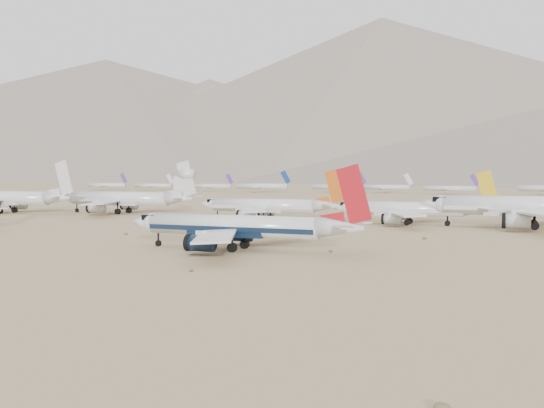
# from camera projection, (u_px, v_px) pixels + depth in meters

# --- Properties ---
(ground) EXTENTS (7000.00, 7000.00, 0.00)m
(ground) POSITION_uv_depth(u_px,v_px,m) (211.00, 247.00, 121.75)
(ground) COLOR olive
(ground) RESTS_ON ground
(main_airliner) EXTENTS (47.24, 46.14, 16.67)m
(main_airliner) POSITION_uv_depth(u_px,v_px,m) (242.00, 227.00, 116.85)
(main_airliner) COLOR silver
(main_airliner) RESTS_ON ground
(row2_navy_widebody) EXTENTS (58.87, 57.57, 20.94)m
(row2_navy_widebody) POSITION_uv_depth(u_px,v_px,m) (538.00, 207.00, 161.40)
(row2_navy_widebody) COLOR silver
(row2_navy_widebody) RESTS_ON ground
(row2_gold_tail) EXTENTS (44.49, 43.51, 15.84)m
(row2_gold_tail) POSITION_uv_depth(u_px,v_px,m) (411.00, 209.00, 174.27)
(row2_gold_tail) COLOR silver
(row2_gold_tail) RESTS_ON ground
(row2_orange_tail) EXTENTS (45.45, 44.46, 16.21)m
(row2_orange_tail) POSITION_uv_depth(u_px,v_px,m) (269.00, 206.00, 189.46)
(row2_orange_tail) COLOR silver
(row2_orange_tail) RESTS_ON ground
(row2_white_trijet) EXTENTS (54.61, 53.37, 19.35)m
(row2_white_trijet) POSITION_uv_depth(u_px,v_px,m) (126.00, 198.00, 220.37)
(row2_white_trijet) COLOR silver
(row2_white_trijet) RESTS_ON ground
(row2_white_twin) EXTENTS (54.46, 53.29, 19.46)m
(row2_white_twin) POSITION_uv_depth(u_px,v_px,m) (9.00, 198.00, 223.01)
(row2_white_twin) COLOR silver
(row2_white_twin) RESTS_ON ground
(distant_storage_row) EXTENTS (479.08, 54.93, 14.45)m
(distant_storage_row) POSITION_uv_depth(u_px,v_px,m) (359.00, 187.00, 442.37)
(distant_storage_row) COLOR silver
(distant_storage_row) RESTS_ON ground
(mountain_range) EXTENTS (7354.00, 3024.00, 470.00)m
(mountain_range) POSITION_uv_depth(u_px,v_px,m) (515.00, 107.00, 1619.63)
(mountain_range) COLOR slate
(mountain_range) RESTS_ON ground
(desert_scrub) EXTENTS (233.60, 121.67, 0.63)m
(desert_scrub) POSITION_uv_depth(u_px,v_px,m) (53.00, 255.00, 108.89)
(desert_scrub) COLOR brown
(desert_scrub) RESTS_ON ground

